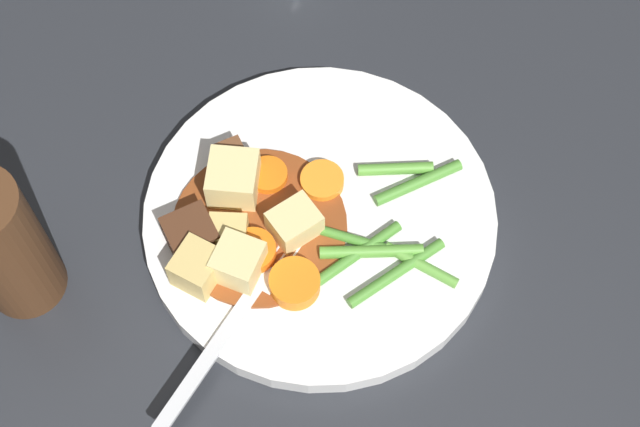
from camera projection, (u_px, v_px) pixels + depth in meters
ground_plane at (320, 224)px, 0.70m from camera, size 3.00×3.00×0.00m
dinner_plate at (320, 219)px, 0.70m from camera, size 0.25×0.25×0.02m
stew_sauce at (260, 226)px, 0.68m from camera, size 0.12×0.12×0.00m
carrot_slice_0 at (320, 181)px, 0.70m from camera, size 0.04×0.04×0.01m
carrot_slice_1 at (295, 283)px, 0.66m from camera, size 0.04×0.04×0.01m
carrot_slice_2 at (253, 252)px, 0.67m from camera, size 0.04×0.04×0.01m
carrot_slice_3 at (268, 176)px, 0.70m from camera, size 0.04×0.04×0.01m
potato_chunk_0 at (233, 179)px, 0.68m from camera, size 0.04×0.04×0.03m
potato_chunk_1 at (295, 224)px, 0.67m from camera, size 0.04×0.04×0.02m
potato_chunk_2 at (228, 233)px, 0.67m from camera, size 0.03×0.02×0.02m
potato_chunk_3 at (198, 268)px, 0.66m from camera, size 0.04×0.04×0.03m
potato_chunk_4 at (238, 263)px, 0.66m from camera, size 0.04×0.04×0.03m
meat_chunk_0 at (231, 157)px, 0.70m from camera, size 0.03×0.03×0.02m
meat_chunk_1 at (191, 235)px, 0.67m from camera, size 0.04×0.04×0.02m
green_bean_0 at (371, 251)px, 0.67m from camera, size 0.07×0.02×0.01m
green_bean_1 at (421, 265)px, 0.67m from camera, size 0.05×0.03×0.01m
green_bean_2 at (354, 256)px, 0.67m from camera, size 0.06×0.06×0.01m
green_bean_3 at (362, 242)px, 0.68m from camera, size 0.07×0.02×0.01m
green_bean_4 at (396, 169)px, 0.70m from camera, size 0.05×0.01×0.01m
green_bean_5 at (418, 183)px, 0.70m from camera, size 0.06×0.04×0.01m
green_bean_6 at (396, 273)px, 0.66m from camera, size 0.07×0.06×0.01m
fork at (239, 313)px, 0.65m from camera, size 0.10×0.16×0.00m
pepper_mill at (3, 246)px, 0.63m from camera, size 0.05×0.05×0.12m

